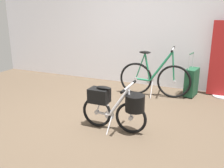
{
  "coord_description": "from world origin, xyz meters",
  "views": [
    {
      "loc": [
        1.58,
        -3.12,
        1.68
      ],
      "look_at": [
        0.12,
        0.28,
        0.55
      ],
      "focal_mm": 41.49,
      "sensor_mm": 36.0,
      "label": 1
    }
  ],
  "objects": [
    {
      "name": "folding_bike_foreground",
      "position": [
        0.34,
        -0.08,
        0.38
      ],
      "size": [
        0.96,
        0.53,
        0.69
      ],
      "color": "black",
      "rests_on": "ground_plane"
    },
    {
      "name": "back_wall",
      "position": [
        0.0,
        2.24,
        1.49
      ],
      "size": [
        7.37,
        0.1,
        2.98
      ],
      "primitive_type": "cube",
      "color": "silver",
      "rests_on": "ground_plane"
    },
    {
      "name": "rolling_suitcase",
      "position": [
        1.1,
        1.81,
        0.28
      ],
      "size": [
        0.24,
        0.39,
        0.83
      ],
      "color": "#19472D",
      "rests_on": "ground_plane"
    },
    {
      "name": "display_bike_left",
      "position": [
        0.45,
        1.53,
        0.36
      ],
      "size": [
        1.35,
        0.53,
        0.94
      ],
      "color": "black",
      "rests_on": "ground_plane"
    },
    {
      "name": "ground_plane",
      "position": [
        0.0,
        0.0,
        0.0
      ],
      "size": [
        7.37,
        7.37,
        0.0
      ],
      "primitive_type": "plane",
      "color": "brown"
    }
  ]
}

